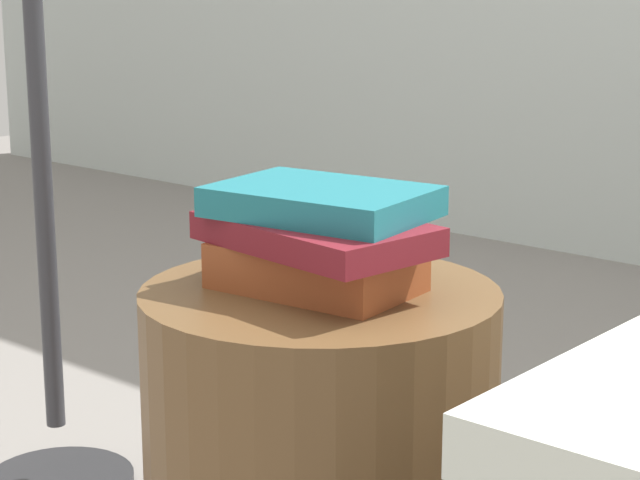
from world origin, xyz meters
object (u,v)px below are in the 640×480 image
book_maroon (315,233)px  book_rust (314,268)px  book_teal (322,201)px  side_table (320,460)px

book_maroon → book_rust: bearing=147.6°
book_teal → book_maroon: bearing=-78.3°
book_rust → book_maroon: 0.05m
book_teal → book_rust: bearing=-95.2°
side_table → book_teal: bearing=121.3°
side_table → book_rust: book_rust is taller
book_maroon → book_teal: 0.04m
side_table → book_maroon: bearing=-90.6°
book_rust → book_maroon: bearing=-44.9°
side_table → book_teal: size_ratio=1.77×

